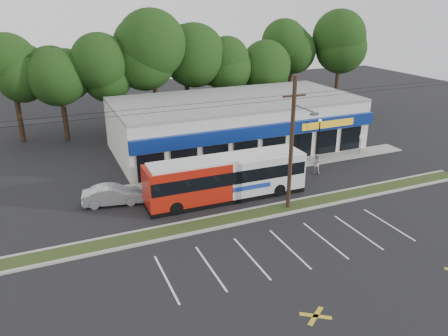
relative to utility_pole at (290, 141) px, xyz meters
The scene contains 15 objects.
ground 6.18m from the utility_pole, 161.89° to the right, with size 120.00×120.00×0.00m, color black.
grass_strip 6.06m from the utility_pole, behind, with size 40.00×1.60×0.12m, color #283616.
curb_south 6.10m from the utility_pole, 164.67° to the right, with size 40.00×0.25×0.14m, color #9E9E93.
curb_north 6.12m from the utility_pole, 161.93° to the left, with size 40.00×0.25×0.14m, color #9E9E93.
sidewalk 9.93m from the utility_pole, 74.97° to the left, with size 32.00×2.20×0.10m, color #9E9E93.
strip_mall 15.47m from the utility_pole, 79.90° to the left, with size 25.00×12.55×5.30m.
utility_pole is the anchor object (origin of this frame).
lamp_post 11.67m from the utility_pole, 43.95° to the left, with size 0.30×0.30×4.25m.
sign_post 15.71m from the utility_pole, 30.15° to the left, with size 0.45×0.10×2.23m.
tree_line 25.28m from the utility_pole, 87.33° to the left, with size 46.76×6.76×11.83m.
metrobus 6.09m from the utility_pole, 133.50° to the left, with size 12.91×2.90×3.46m.
car_dark 9.15m from the utility_pole, 73.24° to the left, with size 1.93×4.80×1.64m, color black.
car_silver 14.09m from the utility_pole, 152.83° to the left, with size 1.60×4.60×1.51m, color #AAAEB2.
pedestrian_a 9.64m from the utility_pole, 56.95° to the left, with size 0.61×0.40×1.67m, color silver.
pedestrian_b 9.25m from the utility_pole, 40.30° to the left, with size 0.90×0.70×1.85m, color #BBACA8.
Camera 1 is at (-13.21, -24.43, 14.81)m, focal length 35.00 mm.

